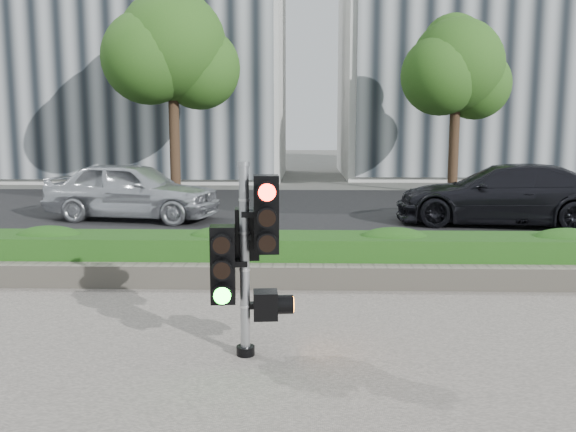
% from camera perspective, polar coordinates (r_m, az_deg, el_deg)
% --- Properties ---
extents(ground, '(120.00, 120.00, 0.00)m').
position_cam_1_polar(ground, '(7.33, 0.74, -10.78)').
color(ground, '#51514C').
rests_on(ground, ground).
extents(road, '(60.00, 13.00, 0.02)m').
position_cam_1_polar(road, '(17.10, 1.27, 0.24)').
color(road, black).
rests_on(road, ground).
extents(curb, '(60.00, 0.25, 0.12)m').
position_cam_1_polar(curb, '(10.35, 1.02, -4.77)').
color(curb, gray).
rests_on(curb, ground).
extents(stone_wall, '(12.00, 0.32, 0.34)m').
position_cam_1_polar(stone_wall, '(9.10, 0.93, -5.69)').
color(stone_wall, gray).
rests_on(stone_wall, sidewalk).
extents(hedge, '(12.00, 1.00, 0.68)m').
position_cam_1_polar(hedge, '(9.69, 0.98, -3.79)').
color(hedge, '#337B25').
rests_on(hedge, sidewalk).
extents(building_left, '(16.00, 9.00, 15.00)m').
position_cam_1_polar(building_left, '(31.70, -15.80, 17.21)').
color(building_left, '#B7B7B2').
rests_on(building_left, ground).
extents(building_right, '(18.00, 10.00, 12.00)m').
position_cam_1_polar(building_right, '(33.93, 20.99, 13.81)').
color(building_right, '#B7B7B2').
rests_on(building_right, ground).
extents(tree_left, '(4.61, 4.03, 7.34)m').
position_cam_1_polar(tree_left, '(22.14, -10.80, 14.98)').
color(tree_left, black).
rests_on(tree_left, ground).
extents(tree_right, '(4.10, 3.58, 6.53)m').
position_cam_1_polar(tree_right, '(23.21, 15.44, 13.12)').
color(tree_right, black).
rests_on(tree_right, ground).
extents(traffic_signal, '(0.72, 0.55, 2.03)m').
position_cam_1_polar(traffic_signal, '(6.28, -3.84, -3.16)').
color(traffic_signal, black).
rests_on(traffic_signal, sidewalk).
extents(car_silver, '(4.75, 2.60, 1.53)m').
position_cam_1_polar(car_silver, '(16.33, -14.34, 2.34)').
color(car_silver, silver).
rests_on(car_silver, road).
extents(car_dark, '(5.47, 3.04, 1.50)m').
position_cam_1_polar(car_dark, '(15.89, 19.48, 1.92)').
color(car_dark, black).
rests_on(car_dark, road).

